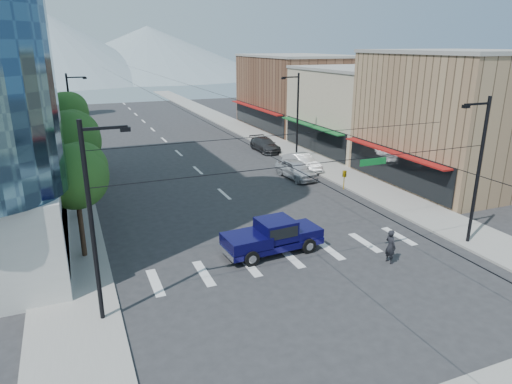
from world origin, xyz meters
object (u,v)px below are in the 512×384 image
Objects in this scene: parked_car_near at (296,169)px; pickup_truck at (272,236)px; parked_car_far at (265,145)px; pedestrian at (390,246)px; parked_car_mid at (302,162)px.

pickup_truck is at bearing -127.44° from parked_car_near.
pedestrian is at bearing -99.70° from parked_car_far.
pedestrian is at bearing -104.73° from parked_car_near.
parked_car_far is at bearing 63.39° from pickup_truck.
pedestrian is at bearing -109.46° from parked_car_mid.
pickup_truck reaches higher than parked_car_mid.
parked_car_mid is at bearing -90.23° from parked_car_far.
parked_car_near is at bearing -99.36° from parked_car_far.
parked_car_far is at bearing -14.09° from pedestrian.
pickup_truck is 1.23× the size of parked_car_near.
pedestrian reaches higher than parked_car_far.
parked_car_mid is at bearing 52.67° from pickup_truck.
parked_car_mid is (10.32, 15.62, -0.26)m from pickup_truck.
parked_car_mid is at bearing -18.36° from pedestrian.
parked_car_mid is 0.93× the size of parked_car_far.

